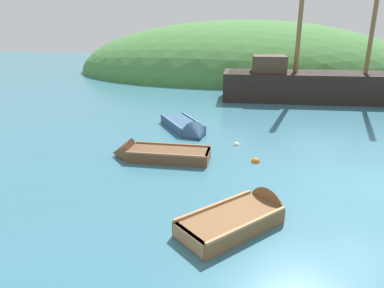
{
  "coord_description": "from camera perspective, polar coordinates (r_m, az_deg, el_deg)",
  "views": [
    {
      "loc": [
        -4.9,
        -10.54,
        4.79
      ],
      "look_at": [
        -6.69,
        2.7,
        0.33
      ],
      "focal_mm": 32.55,
      "sensor_mm": 36.0,
      "label": 1
    }
  ],
  "objects": [
    {
      "name": "shore_hill",
      "position": [
        41.84,
        8.14,
        11.72
      ],
      "size": [
        37.31,
        26.31,
        11.36
      ],
      "primitive_type": "ellipsoid",
      "color": "#477F3D",
      "rests_on": "ground"
    },
    {
      "name": "sailing_ship",
      "position": [
        25.9,
        20.58,
        8.32
      ],
      "size": [
        16.55,
        3.53,
        12.6
      ],
      "rotation": [
        0.0,
        0.0,
        -0.0
      ],
      "color": "black",
      "rests_on": "ground"
    },
    {
      "name": "rowboat_near_dock",
      "position": [
        9.29,
        8.82,
        -11.78
      ],
      "size": [
        3.22,
        3.23,
        1.21
      ],
      "rotation": [
        0.0,
        0.0,
        0.79
      ],
      "color": "brown",
      "rests_on": "ground"
    },
    {
      "name": "rowboat_outer_right",
      "position": [
        13.49,
        -6.42,
        -1.82
      ],
      "size": [
        3.86,
        1.4,
        1.23
      ],
      "rotation": [
        0.0,
        0.0,
        3.11
      ],
      "color": "brown",
      "rests_on": "ground"
    },
    {
      "name": "rowboat_far",
      "position": [
        16.94,
        -0.91,
        2.53
      ],
      "size": [
        2.98,
        3.96,
        1.2
      ],
      "rotation": [
        0.0,
        0.0,
        5.23
      ],
      "color": "#335175",
      "rests_on": "ground"
    },
    {
      "name": "buoy_white",
      "position": [
        15.09,
        7.31,
        -0.19
      ],
      "size": [
        0.29,
        0.29,
        0.29
      ],
      "primitive_type": "sphere",
      "color": "white",
      "rests_on": "ground"
    },
    {
      "name": "buoy_orange",
      "position": [
        13.32,
        10.36,
        -2.92
      ],
      "size": [
        0.33,
        0.33,
        0.33
      ],
      "primitive_type": "sphere",
      "color": "orange",
      "rests_on": "ground"
    }
  ]
}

